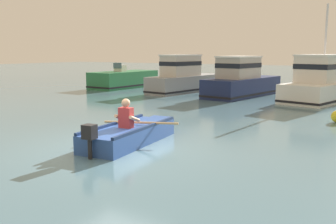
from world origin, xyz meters
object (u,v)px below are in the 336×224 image
at_px(moored_boat_white, 322,84).
at_px(rowboat_with_person, 131,133).
at_px(moored_boat_grey, 184,78).
at_px(moored_boat_navy, 241,81).
at_px(moored_boat_green, 124,80).

bearing_deg(moored_boat_white, rowboat_with_person, -102.85).
distance_m(rowboat_with_person, moored_boat_white, 12.03).
bearing_deg(moored_boat_grey, moored_boat_white, -1.33).
bearing_deg(rowboat_with_person, moored_boat_navy, 96.83).
bearing_deg(moored_boat_green, moored_boat_navy, -3.99).
relative_size(rowboat_with_person, moored_boat_grey, 0.63).
xyz_separation_m(rowboat_with_person, moored_boat_green, (-9.82, 12.16, 0.27)).
height_order(rowboat_with_person, moored_boat_navy, moored_boat_navy).
bearing_deg(moored_boat_white, moored_boat_grey, 178.67).
xyz_separation_m(rowboat_with_person, moored_boat_white, (2.67, 11.72, 0.57)).
height_order(rowboat_with_person, moored_boat_green, moored_boat_green).
xyz_separation_m(moored_boat_green, moored_boat_navy, (8.43, -0.59, 0.28)).
distance_m(rowboat_with_person, moored_boat_navy, 11.67).
relative_size(moored_boat_grey, moored_boat_white, 1.00).
relative_size(moored_boat_green, moored_boat_grey, 0.86).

